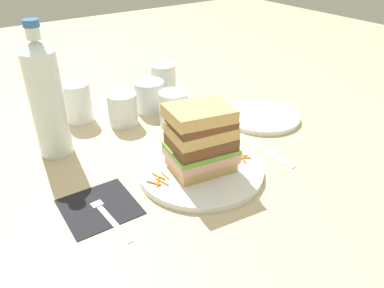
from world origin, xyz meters
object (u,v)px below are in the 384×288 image
Objects in this scene: fork at (105,212)px; napkin_dark at (99,207)px; empty_tumbler_2 at (164,82)px; juice_glass at (174,110)px; empty_tumbler_1 at (78,102)px; empty_tumbler_3 at (150,96)px; side_plate at (262,117)px; water_bottle at (47,99)px; main_plate at (201,170)px; empty_tumbler_0 at (123,109)px; knife at (262,149)px; sandwich at (201,139)px.

napkin_dark is at bearing 92.99° from fork.
juice_glass is at bearing -113.26° from empty_tumbler_2.
fork is (0.00, -0.02, 0.00)m from napkin_dark.
empty_tumbler_1 is 1.22× the size of empty_tumbler_3.
fork is 0.87× the size of side_plate.
fork is 0.42m from empty_tumbler_3.
fork is at bearing -89.93° from water_bottle.
main_plate is 3.09× the size of empty_tumbler_3.
napkin_dark is 0.26m from water_bottle.
water_bottle reaches higher than empty_tumbler_0.
empty_tumbler_1 is (-0.11, 0.37, 0.04)m from main_plate.
empty_tumbler_0 is at bearing 58.16° from fork.
knife is 0.37m from empty_tumbler_2.
empty_tumbler_2 is at bearing 45.00° from napkin_dark.
empty_tumbler_3 is at bearing 14.12° from water_bottle.
main_plate is 0.21m from fork.
juice_glass is (-0.09, 0.22, 0.04)m from knife.
napkin_dark and knife have the same top height.
napkin_dark is at bearing -90.21° from water_bottle.
water_bottle reaches higher than fork.
water_bottle is at bearing -167.94° from empty_tumbler_0.
sandwich is at bearing -49.89° from water_bottle.
water_bottle is (-0.21, 0.25, 0.12)m from main_plate.
empty_tumbler_0 is 0.81× the size of empty_tumbler_1.
empty_tumbler_3 is at bearing 134.99° from side_plate.
juice_glass is at bearing 70.90° from main_plate.
fork is at bearing -133.14° from empty_tumbler_2.
sandwich is 0.69× the size of knife.
empty_tumbler_1 is at bearing 75.26° from fork.
water_bottle reaches higher than empty_tumbler_1.
fork reaches higher than knife.
main_plate is 0.17m from knife.
water_bottle reaches higher than side_plate.
napkin_dark is at bearing 175.13° from main_plate.
side_plate is at bearing -16.21° from water_bottle.
sandwich is 1.70× the size of empty_tumbler_3.
sandwich is 0.39m from empty_tumbler_1.
knife is at bearing -134.18° from side_plate.
empty_tumbler_3 reaches higher than fork.
knife is at bearing -33.67° from water_bottle.
empty_tumbler_2 is 0.30m from side_plate.
empty_tumbler_2 is (0.14, 0.37, 0.04)m from main_plate.
main_plate is 0.23m from juice_glass.
napkin_dark is 0.75× the size of fork.
water_bottle reaches higher than sandwich.
main_plate is 0.29m from side_plate.
empty_tumbler_3 is (-0.10, 0.32, 0.04)m from knife.
empty_tumbler_1 is 0.25m from empty_tumbler_2.
fork is 0.36m from juice_glass.
juice_glass is 1.04× the size of empty_tumbler_3.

